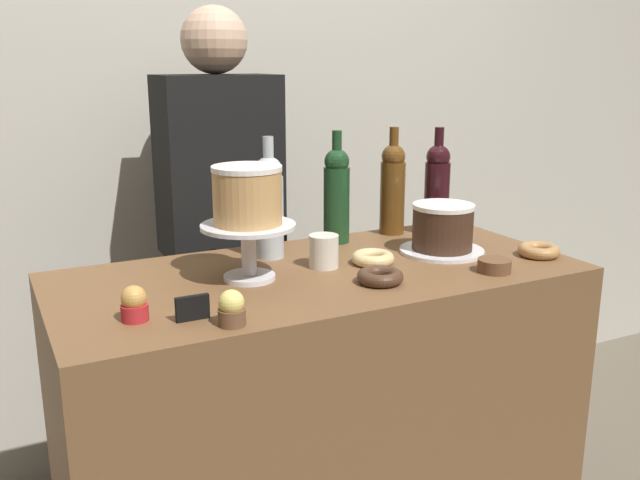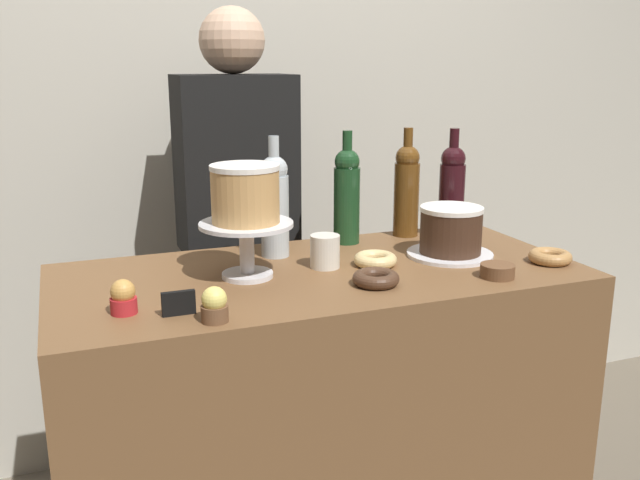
% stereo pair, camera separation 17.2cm
% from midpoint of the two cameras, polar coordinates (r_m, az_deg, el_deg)
% --- Properties ---
extents(back_wall, '(6.00, 0.05, 2.60)m').
position_cam_midpoint_polar(back_wall, '(2.50, -11.39, 11.12)').
color(back_wall, '#BCB7A8').
rests_on(back_wall, ground_plane).
extents(display_counter, '(1.32, 0.62, 0.92)m').
position_cam_midpoint_polar(display_counter, '(1.93, -2.65, -15.81)').
color(display_counter, brown).
rests_on(display_counter, ground_plane).
extents(cake_stand_pedestal, '(0.23, 0.23, 0.14)m').
position_cam_midpoint_polar(cake_stand_pedestal, '(1.67, -8.89, -0.19)').
color(cake_stand_pedestal, silver).
rests_on(cake_stand_pedestal, display_counter).
extents(white_layer_cake, '(0.17, 0.17, 0.14)m').
position_cam_midpoint_polar(white_layer_cake, '(1.64, -9.05, 3.66)').
color(white_layer_cake, tan).
rests_on(white_layer_cake, cake_stand_pedestal).
extents(silver_serving_platter, '(0.23, 0.23, 0.01)m').
position_cam_midpoint_polar(silver_serving_platter, '(1.92, 7.60, -0.95)').
color(silver_serving_platter, white).
rests_on(silver_serving_platter, display_counter).
extents(chocolate_round_cake, '(0.17, 0.17, 0.13)m').
position_cam_midpoint_polar(chocolate_round_cake, '(1.90, 7.67, 1.05)').
color(chocolate_round_cake, '#3D2619').
rests_on(chocolate_round_cake, silver_serving_platter).
extents(wine_bottle_clear, '(0.08, 0.08, 0.33)m').
position_cam_midpoint_polar(wine_bottle_clear, '(1.84, -6.91, 2.88)').
color(wine_bottle_clear, '#B2BCC1').
rests_on(wine_bottle_clear, display_counter).
extents(wine_bottle_green, '(0.08, 0.08, 0.33)m').
position_cam_midpoint_polar(wine_bottle_green, '(1.99, -1.10, 3.84)').
color(wine_bottle_green, '#193D1E').
rests_on(wine_bottle_green, display_counter).
extents(wine_bottle_amber, '(0.08, 0.08, 0.33)m').
position_cam_midpoint_polar(wine_bottle_amber, '(2.09, 3.70, 4.38)').
color(wine_bottle_amber, '#5B3814').
rests_on(wine_bottle_amber, display_counter).
extents(wine_bottle_dark_red, '(0.08, 0.08, 0.33)m').
position_cam_midpoint_polar(wine_bottle_dark_red, '(2.10, 7.35, 4.31)').
color(wine_bottle_dark_red, black).
rests_on(wine_bottle_dark_red, display_counter).
extents(cupcake_caramel, '(0.06, 0.06, 0.07)m').
position_cam_midpoint_polar(cupcake_caramel, '(1.48, -18.39, -5.13)').
color(cupcake_caramel, red).
rests_on(cupcake_caramel, display_counter).
extents(cupcake_lemon, '(0.06, 0.06, 0.07)m').
position_cam_midpoint_polar(cupcake_lemon, '(1.40, -10.85, -5.67)').
color(cupcake_lemon, brown).
rests_on(cupcake_lemon, display_counter).
extents(donut_chocolate, '(0.11, 0.11, 0.03)m').
position_cam_midpoint_polar(donut_chocolate, '(1.64, 2.01, -3.08)').
color(donut_chocolate, '#472D1E').
rests_on(donut_chocolate, display_counter).
extents(donut_glazed, '(0.11, 0.11, 0.03)m').
position_cam_midpoint_polar(donut_glazed, '(1.79, 1.67, -1.54)').
color(donut_glazed, '#E0C17F').
rests_on(donut_glazed, display_counter).
extents(donut_maple, '(0.11, 0.11, 0.03)m').
position_cam_midpoint_polar(donut_maple, '(1.93, 15.26, -0.88)').
color(donut_maple, '#B27F47').
rests_on(donut_maple, display_counter).
extents(cookie_stack, '(0.08, 0.08, 0.03)m').
position_cam_midpoint_polar(cookie_stack, '(1.76, 11.54, -2.13)').
color(cookie_stack, brown).
rests_on(cookie_stack, display_counter).
extents(price_sign_chalkboard, '(0.07, 0.01, 0.05)m').
position_cam_midpoint_polar(price_sign_chalkboard, '(1.45, -13.90, -5.54)').
color(price_sign_chalkboard, black).
rests_on(price_sign_chalkboard, display_counter).
extents(coffee_cup_ceramic, '(0.08, 0.08, 0.08)m').
position_cam_midpoint_polar(coffee_cup_ceramic, '(1.76, -2.48, -0.97)').
color(coffee_cup_ceramic, silver).
rests_on(coffee_cup_ceramic, display_counter).
extents(barista_figure, '(0.36, 0.22, 1.60)m').
position_cam_midpoint_polar(barista_figure, '(2.24, -10.29, -1.17)').
color(barista_figure, black).
rests_on(barista_figure, ground_plane).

